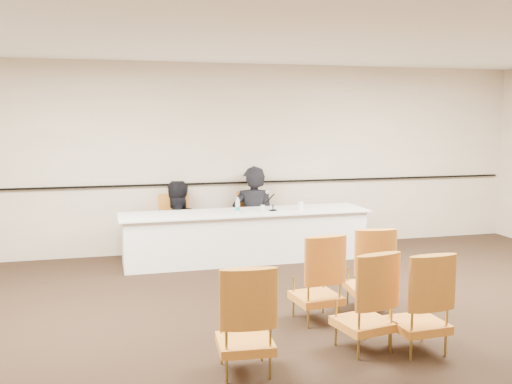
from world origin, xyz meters
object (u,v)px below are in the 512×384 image
panelist_main_chair (254,222)px  coffee_cup (301,206)px  panelist_main (254,225)px  panelist_second_chair (176,226)px  microphone (273,201)px  aud_chair_front_mid (316,277)px  aud_chair_back_right (418,301)px  panelist_second (176,236)px  aud_chair_back_left (245,318)px  aud_chair_back_mid (364,300)px  water_bottle (238,205)px  aud_chair_front_right (369,268)px  drinking_glass (263,208)px  panel_table (246,236)px

panelist_main_chair → coffee_cup: size_ratio=7.49×
panelist_main → panelist_second_chair: size_ratio=2.00×
microphone → aud_chair_front_mid: bearing=-112.3°
panelist_second_chair → coffee_cup: 1.96m
aud_chair_front_mid → aud_chair_back_right: same height
panelist_second → coffee_cup: panelist_second is taller
panelist_main → aud_chair_back_left: panelist_main is taller
panelist_main → aud_chair_back_mid: panelist_main is taller
panelist_second → water_bottle: panelist_second is taller
panelist_second_chair → microphone: bearing=-24.2°
aud_chair_front_right → aud_chair_back_mid: 1.16m
water_bottle → aud_chair_back_right: bearing=-76.2°
coffee_cup → aud_chair_front_mid: aud_chair_front_mid is taller
aud_chair_front_mid → microphone: bearing=77.4°
drinking_glass → aud_chair_back_mid: (0.02, -3.46, -0.32)m
panelist_main → aud_chair_back_left: 4.43m
panelist_second_chair → aud_chair_front_right: (1.80, -3.05, 0.00)m
panel_table → panelist_second_chair: 1.13m
panelist_main → aud_chair_front_mid: bearing=100.8°
drinking_glass → aud_chair_front_right: size_ratio=0.11×
panelist_main_chair → microphone: bearing=-77.9°
aud_chair_front_right → aud_chair_back_mid: size_ratio=1.00×
panel_table → coffee_cup: (0.85, -0.07, 0.44)m
water_bottle → aud_chair_back_left: (-0.76, -3.61, -0.39)m
aud_chair_front_mid → panelist_main_chair: bearing=81.1°
panelist_main_chair → water_bottle: bearing=-122.9°
panelist_main_chair → aud_chair_back_right: 4.27m
aud_chair_front_right → aud_chair_front_mid: bearing=-158.4°
microphone → coffee_cup: microphone is taller
aud_chair_front_mid → aud_chair_back_right: size_ratio=1.00×
panel_table → aud_chair_back_mid: aud_chair_back_mid is taller
panelist_second → drinking_glass: 1.46m
panelist_second_chair → water_bottle: water_bottle is taller
drinking_glass → aud_chair_back_right: 3.66m
panelist_main → aud_chair_back_right: bearing=109.9°
water_bottle → drinking_glass: water_bottle is taller
aud_chair_back_left → aud_chair_back_mid: same height
panelist_second → microphone: (1.40, -0.61, 0.59)m
microphone → aud_chair_front_right: size_ratio=0.32×
panelist_second → panelist_second_chair: 0.16m
panelist_main_chair → aud_chair_back_right: bearing=-84.4°
coffee_cup → aud_chair_back_mid: (-0.58, -3.46, -0.34)m
water_bottle → coffee_cup: water_bottle is taller
panelist_main → aud_chair_front_mid: panelist_main is taller
aud_chair_back_right → aud_chair_back_mid: bearing=158.6°
panelist_main → water_bottle: (-0.41, -0.65, 0.43)m
panelist_second → aud_chair_back_mid: bearing=98.9°
panelist_second → water_bottle: size_ratio=7.47×
panelist_second_chair → water_bottle: (0.84, -0.64, 0.39)m
aud_chair_back_mid → microphone: bearing=76.4°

